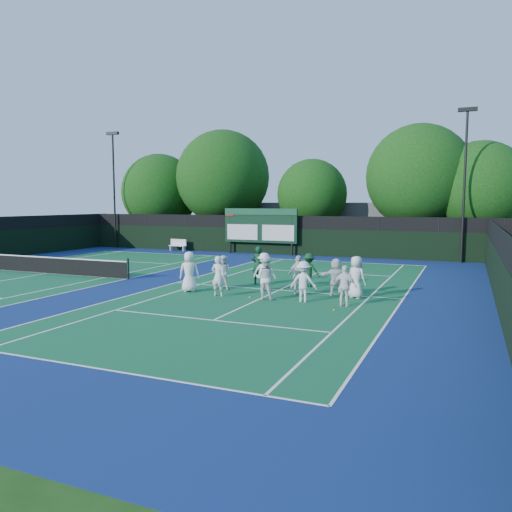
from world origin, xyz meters
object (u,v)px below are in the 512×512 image
at_px(scoreboard, 260,226).
at_px(coach_left, 258,265).
at_px(tennis_net, 47,265).
at_px(bench, 178,245).

bearing_deg(scoreboard, coach_left, -67.74).
bearing_deg(tennis_net, coach_left, 5.69).
relative_size(scoreboard, tennis_net, 0.53).
bearing_deg(scoreboard, tennis_net, -115.60).
bearing_deg(bench, scoreboard, 1.69).
bearing_deg(tennis_net, scoreboard, 64.40).
xyz_separation_m(tennis_net, bench, (-0.33, 14.37, 0.03)).
bearing_deg(tennis_net, bench, 91.30).
xyz_separation_m(scoreboard, coach_left, (5.46, -13.35, -1.25)).
height_order(bench, coach_left, coach_left).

